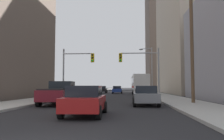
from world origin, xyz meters
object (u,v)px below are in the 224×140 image
Objects in this scene: sedan_black at (102,89)px; sedan_white at (85,92)px; sedan_red at (85,100)px; traffic_signal_near_right at (141,64)px; city_bus at (140,84)px; sedan_blue at (117,90)px; traffic_signal_near_left at (77,65)px; sedan_grey at (145,96)px; pickup_truck_maroon at (59,93)px.

sedan_white is at bearing -89.34° from sedan_black.
traffic_signal_near_right is at bearing 76.82° from sedan_red.
city_bus is 6.93m from sedan_blue.
traffic_signal_near_left is at bearing -91.31° from sedan_black.
city_bus is 14.57m from traffic_signal_near_right.
city_bus reaches higher than sedan_grey.
sedan_grey is 12.35m from sedan_white.
traffic_signal_near_left is (-8.17, -14.40, 2.11)m from city_bus.
traffic_signal_near_right reaches higher than pickup_truck_maroon.
sedan_white is at bearing 100.80° from sedan_red.
city_bus is at bearing -48.28° from sedan_black.
sedan_black is at bearing 90.66° from sedan_white.
traffic_signal_near_right reaches higher than sedan_black.
sedan_red is 16.54m from traffic_signal_near_left.
sedan_white is at bearing 122.93° from sedan_grey.
sedan_red is 38.84m from sedan_black.
traffic_signal_near_left reaches higher than sedan_grey.
traffic_signal_near_right reaches higher than sedan_white.
sedan_red is at bearing -63.41° from pickup_truck_maroon.
sedan_red and sedan_blue have the same top height.
sedan_black is at bearing 88.69° from traffic_signal_near_left.
sedan_grey is 1.00× the size of sedan_blue.
pickup_truck_maroon is 1.29× the size of sedan_red.
sedan_grey is at bearing -57.07° from sedan_white.
pickup_truck_maroon reaches higher than sedan_grey.
pickup_truck_maroon reaches higher than sedan_red.
pickup_truck_maroon is 1.28× the size of sedan_black.
pickup_truck_maroon is 0.91× the size of traffic_signal_near_left.
traffic_signal_near_right is (0.17, 9.27, 3.32)m from sedan_grey.
sedan_red is at bearing -79.20° from sedan_white.
sedan_grey is at bearing -51.06° from traffic_signal_near_left.
sedan_red is at bearing -97.92° from city_bus.
sedan_red is 1.00× the size of sedan_black.
sedan_grey is (3.51, 6.45, 0.00)m from sedan_red.
city_bus reaches higher than pickup_truck_maroon.
traffic_signal_near_left is 7.66m from traffic_signal_near_right.
sedan_grey is at bearing -82.99° from sedan_blue.
traffic_signal_near_left is (-0.60, 8.96, 3.11)m from pickup_truck_maroon.
traffic_signal_near_left is (-3.92, -19.74, 3.27)m from sedan_blue.
sedan_red is at bearing -118.55° from sedan_grey.
traffic_signal_near_left reaches higher than city_bus.
sedan_white is at bearing -119.09° from city_bus.
traffic_signal_near_right reaches higher than sedan_blue.
pickup_truck_maroon is 11.84m from traffic_signal_near_right.
pickup_truck_maroon is 6.90m from sedan_grey.
traffic_signal_near_left is at bearing 104.22° from sedan_red.
pickup_truck_maroon is 1.30× the size of sedan_blue.
sedan_grey is 0.70× the size of traffic_signal_near_left.
sedan_blue is at bearing 97.01° from sedan_grey.
sedan_grey is at bearing -91.07° from traffic_signal_near_right.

